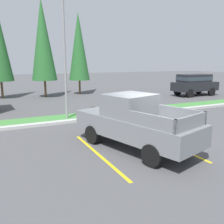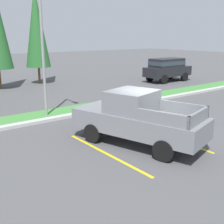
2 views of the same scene
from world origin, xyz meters
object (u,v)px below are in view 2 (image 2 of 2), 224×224
at_px(pickup_truck_main, 137,118).
at_px(suv_distant, 167,68).
at_px(street_light, 43,37).
at_px(cypress_tree_right_inner, 36,28).

bearing_deg(pickup_truck_main, suv_distant, 38.20).
height_order(pickup_truck_main, suv_distant, same).
bearing_deg(suv_distant, street_light, -162.28).
height_order(street_light, cypress_tree_right_inner, cypress_tree_right_inner).
distance_m(suv_distant, cypress_tree_right_inner, 12.05).
relative_size(pickup_truck_main, street_light, 0.80).
distance_m(pickup_truck_main, cypress_tree_right_inner, 17.14).
relative_size(pickup_truck_main, cypress_tree_right_inner, 0.69).
height_order(pickup_truck_main, cypress_tree_right_inner, cypress_tree_right_inner).
bearing_deg(pickup_truck_main, street_light, 99.92).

